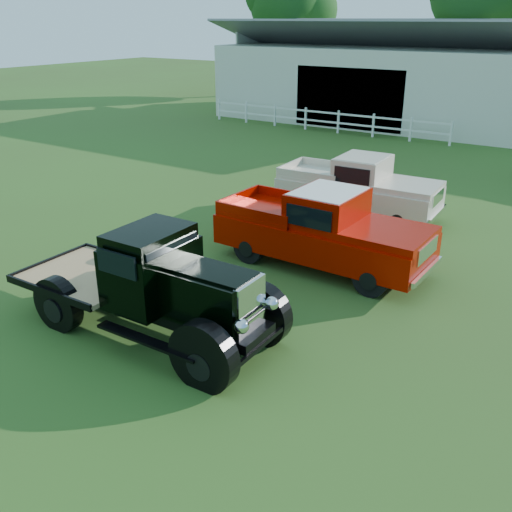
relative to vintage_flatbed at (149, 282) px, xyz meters
The scene contains 8 objects.
ground 1.73m from the vintage_flatbed, 56.27° to the left, with size 120.00×120.00×0.00m, color #374A1E.
shed_left 27.88m from the vintage_flatbed, 103.00° to the left, with size 18.80×10.20×5.60m, color beige, non-canonical shape.
fence_rail 22.33m from the vintage_flatbed, 108.98° to the left, with size 14.20×0.16×1.20m, color white, non-canonical shape.
tree_a 38.45m from the vintage_flatbed, 116.84° to the left, with size 6.30×6.30×10.50m, color #173E18, non-canonical shape.
tree_b 35.57m from the vintage_flatbed, 95.30° to the left, with size 6.90×6.90×11.50m, color #173E18, non-canonical shape.
vintage_flatbed is the anchor object (origin of this frame).
red_pickup 4.95m from the vintage_flatbed, 75.28° to the left, with size 5.47×2.10×1.99m, color #9F0B00, non-canonical shape.
white_pickup 8.88m from the vintage_flatbed, 87.58° to the left, with size 5.08×1.97×1.87m, color beige, non-canonical shape.
Camera 1 is at (6.45, -8.20, 5.80)m, focal length 40.00 mm.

